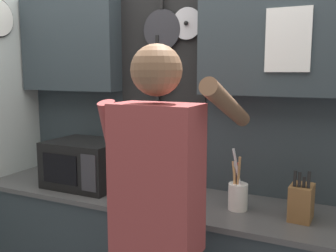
{
  "coord_description": "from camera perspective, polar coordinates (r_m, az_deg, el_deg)",
  "views": [
    {
      "loc": [
        0.99,
        -1.97,
        1.68
      ],
      "look_at": [
        -0.04,
        0.18,
        1.34
      ],
      "focal_mm": 40.0,
      "sensor_mm": 36.0,
      "label": 1
    }
  ],
  "objects": [
    {
      "name": "microwave",
      "position": [
        2.56,
        -12.4,
        -5.57
      ],
      "size": [
        0.48,
        0.39,
        0.3
      ],
      "color": "black",
      "rests_on": "base_cabinet_counter"
    },
    {
      "name": "knife_block",
      "position": [
        2.07,
        19.64,
        -10.83
      ],
      "size": [
        0.12,
        0.16,
        0.27
      ],
      "color": "brown",
      "rests_on": "base_cabinet_counter"
    },
    {
      "name": "utensil_crock",
      "position": [
        2.13,
        10.58,
        -10.14
      ],
      "size": [
        0.11,
        0.11,
        0.35
      ],
      "color": "white",
      "rests_on": "base_cabinet_counter"
    },
    {
      "name": "person",
      "position": [
        1.71,
        -1.48,
        -12.27
      ],
      "size": [
        0.54,
        0.68,
        1.8
      ],
      "color": "#383842",
      "rests_on": "ground_plane"
    },
    {
      "name": "back_wall_unit",
      "position": [
        2.44,
        1.93,
        3.28
      ],
      "size": [
        3.04,
        0.22,
        2.32
      ],
      "color": "#2D383D",
      "rests_on": "ground_plane"
    }
  ]
}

